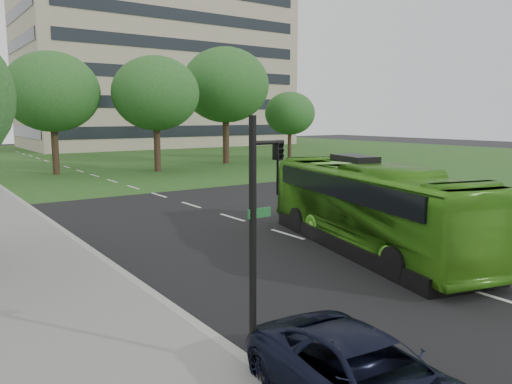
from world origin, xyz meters
TOP-DOWN VIEW (x-y plane):
  - ground at (0.00, 0.00)m, footprint 160.00×160.00m
  - street_surfaces at (-0.38, 22.75)m, footprint 120.00×120.00m
  - office_building at (21.96, 61.96)m, footprint 40.10×20.10m
  - tree_park_b at (-2.22, 28.48)m, footprint 7.28×7.28m
  - tree_park_c at (5.30, 25.97)m, footprint 7.14×7.14m
  - tree_park_d at (13.81, 28.86)m, footprint 8.42×8.42m
  - tree_park_e at (22.30, 29.49)m, footprint 5.40×5.40m
  - bus at (1.00, -1.24)m, footprint 5.11×10.93m
  - sedan at (14.00, 10.00)m, footprint 4.10×2.60m
  - suv at (-6.50, -8.00)m, footprint 2.47×4.61m
  - traffic_light at (-7.06, -6.00)m, footprint 0.74×0.21m
  - camera_pole at (10.69, 20.00)m, footprint 0.37×0.33m

SIDE VIEW (x-z plane):
  - ground at x=0.00m, z-range 0.00..0.00m
  - street_surfaces at x=-0.38m, z-range -0.05..0.10m
  - suv at x=-6.50m, z-range 0.00..1.23m
  - sedan at x=14.00m, z-range 0.00..1.28m
  - bus at x=1.00m, z-range 0.00..2.96m
  - camera_pole at x=10.69m, z-range 0.58..4.60m
  - traffic_light at x=-7.06m, z-range 0.40..4.97m
  - tree_park_e at x=22.30m, z-range 1.29..8.49m
  - tree_park_c at x=5.30m, z-range 1.69..11.17m
  - tree_park_b at x=-2.22m, z-range 1.66..11.21m
  - tree_park_d at x=13.81m, z-range 1.97..13.10m
  - office_building at x=21.96m, z-range 0.00..25.00m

